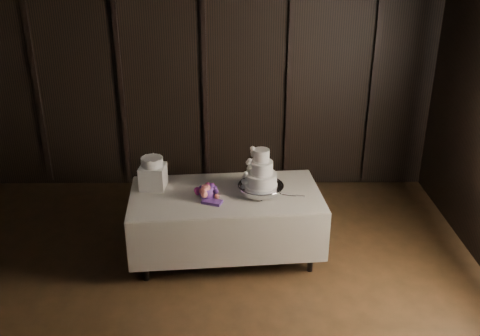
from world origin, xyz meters
The scene contains 8 objects.
room centered at (0.00, 0.00, 1.50)m, with size 6.08×7.08×3.08m.
display_table centered at (0.30, 1.64, 0.42)m, with size 2.07×1.21×0.76m.
cake_stand centered at (0.66, 1.65, 0.81)m, with size 0.48×0.48×0.09m, color silver.
wedding_cake centered at (0.63, 1.64, 1.01)m, with size 0.37×0.33×0.40m.
bouquet centered at (0.11, 1.54, 0.83)m, with size 0.31×0.41×0.20m, color #B84952, non-canonical shape.
box_pedestal centered at (-0.47, 1.79, 0.89)m, with size 0.26×0.26×0.25m, color white.
small_cake centered at (-0.47, 1.79, 1.06)m, with size 0.23×0.23×0.09m, color white.
cake_knife centered at (0.89, 1.59, 0.77)m, with size 0.37×0.02×0.01m, color silver.
Camera 1 is at (0.41, -3.35, 3.26)m, focal length 40.00 mm.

